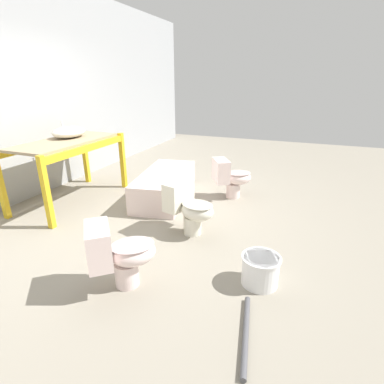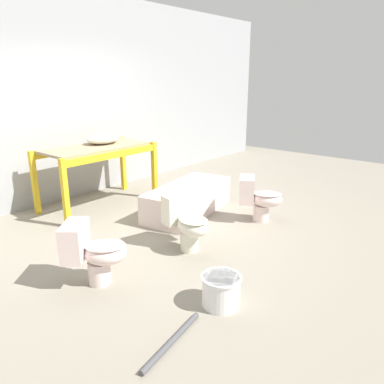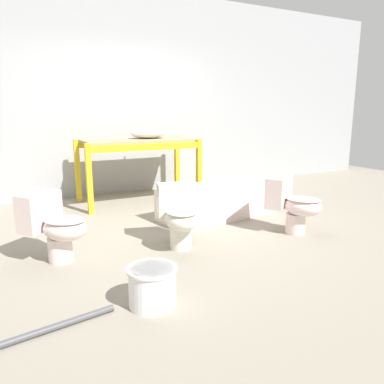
{
  "view_description": "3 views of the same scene",
  "coord_description": "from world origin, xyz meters",
  "px_view_note": "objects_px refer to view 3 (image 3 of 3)",
  "views": [
    {
      "loc": [
        -3.24,
        -2.01,
        1.76
      ],
      "look_at": [
        -0.07,
        -0.77,
        0.46
      ],
      "focal_mm": 28.0,
      "sensor_mm": 36.0,
      "label": 1
    },
    {
      "loc": [
        -3.25,
        -3.38,
        1.92
      ],
      "look_at": [
        -0.14,
        -0.79,
        0.66
      ],
      "focal_mm": 35.0,
      "sensor_mm": 36.0,
      "label": 2
    },
    {
      "loc": [
        -1.76,
        -4.01,
        1.34
      ],
      "look_at": [
        -0.08,
        -0.76,
        0.54
      ],
      "focal_mm": 35.0,
      "sensor_mm": 36.0,
      "label": 3
    }
  ],
  "objects_px": {
    "toilet_extra": "(55,225)",
    "toilet_near": "(180,214)",
    "bucket_white": "(152,285)",
    "sink_basin": "(148,133)",
    "bathtub_main": "(219,198)",
    "toilet_far": "(293,203)"
  },
  "relations": [
    {
      "from": "toilet_near",
      "to": "toilet_far",
      "type": "xyz_separation_m",
      "value": [
        1.3,
        -0.17,
        0.0
      ]
    },
    {
      "from": "toilet_near",
      "to": "bucket_white",
      "type": "relative_size",
      "value": 1.85
    },
    {
      "from": "bathtub_main",
      "to": "toilet_near",
      "type": "xyz_separation_m",
      "value": [
        -0.92,
        -0.78,
        0.1
      ]
    },
    {
      "from": "toilet_extra",
      "to": "bucket_white",
      "type": "xyz_separation_m",
      "value": [
        0.48,
        -1.15,
        -0.19
      ]
    },
    {
      "from": "toilet_far",
      "to": "bucket_white",
      "type": "height_order",
      "value": "toilet_far"
    },
    {
      "from": "toilet_extra",
      "to": "bucket_white",
      "type": "relative_size",
      "value": 1.9
    },
    {
      "from": "toilet_far",
      "to": "toilet_extra",
      "type": "distance_m",
      "value": 2.47
    },
    {
      "from": "bathtub_main",
      "to": "sink_basin",
      "type": "bearing_deg",
      "value": 96.92
    },
    {
      "from": "toilet_far",
      "to": "sink_basin",
      "type": "bearing_deg",
      "value": 77.91
    },
    {
      "from": "sink_basin",
      "to": "toilet_near",
      "type": "xyz_separation_m",
      "value": [
        -0.5,
        -2.13,
        -0.67
      ]
    },
    {
      "from": "bathtub_main",
      "to": "bucket_white",
      "type": "relative_size",
      "value": 4.61
    },
    {
      "from": "toilet_near",
      "to": "bucket_white",
      "type": "bearing_deg",
      "value": -109.75
    },
    {
      "from": "bathtub_main",
      "to": "toilet_near",
      "type": "relative_size",
      "value": 2.5
    },
    {
      "from": "bathtub_main",
      "to": "bucket_white",
      "type": "xyz_separation_m",
      "value": [
        -1.59,
        -1.73,
        -0.09
      ]
    },
    {
      "from": "bathtub_main",
      "to": "toilet_far",
      "type": "distance_m",
      "value": 1.02
    },
    {
      "from": "toilet_extra",
      "to": "toilet_near",
      "type": "bearing_deg",
      "value": -49.82
    },
    {
      "from": "toilet_near",
      "to": "toilet_extra",
      "type": "xyz_separation_m",
      "value": [
        -1.15,
        0.19,
        0.0
      ]
    },
    {
      "from": "sink_basin",
      "to": "bucket_white",
      "type": "height_order",
      "value": "sink_basin"
    },
    {
      "from": "bucket_white",
      "to": "toilet_near",
      "type": "bearing_deg",
      "value": 55.02
    },
    {
      "from": "toilet_far",
      "to": "bathtub_main",
      "type": "bearing_deg",
      "value": 80.47
    },
    {
      "from": "sink_basin",
      "to": "bucket_white",
      "type": "xyz_separation_m",
      "value": [
        -1.17,
        -3.09,
        -0.86
      ]
    },
    {
      "from": "bathtub_main",
      "to": "toilet_far",
      "type": "relative_size",
      "value": 2.4
    }
  ]
}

